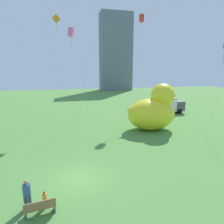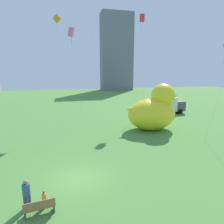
# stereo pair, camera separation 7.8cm
# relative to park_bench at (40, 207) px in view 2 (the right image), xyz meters

# --- Properties ---
(ground_plane) EXTENTS (140.00, 140.00, 0.00)m
(ground_plane) POSITION_rel_park_bench_xyz_m (2.29, 3.09, -0.47)
(ground_plane) COLOR #50863B
(park_bench) EXTENTS (1.62, 0.65, 0.90)m
(park_bench) POSITION_rel_park_bench_xyz_m (0.00, 0.00, 0.00)
(park_bench) COLOR olive
(park_bench) RESTS_ON ground
(person_adult) EXTENTS (0.41, 0.41, 1.69)m
(person_adult) POSITION_rel_park_bench_xyz_m (-0.71, 0.75, 0.46)
(person_adult) COLOR #38476B
(person_adult) RESTS_ON ground
(person_child) EXTENTS (0.24, 0.24, 1.00)m
(person_child) POSITION_rel_park_bench_xyz_m (0.19, 0.57, 0.08)
(person_child) COLOR silver
(person_child) RESTS_ON ground
(giant_inflatable_duck) EXTENTS (7.06, 4.53, 5.85)m
(giant_inflatable_duck) POSITION_rel_park_bench_xyz_m (12.51, 12.77, 2.02)
(giant_inflatable_duck) COLOR yellow
(giant_inflatable_duck) RESTS_ON ground
(box_truck) EXTENTS (5.95, 2.45, 2.85)m
(box_truck) POSITION_rel_park_bench_xyz_m (19.15, 21.23, 0.97)
(box_truck) COLOR white
(box_truck) RESTS_ON ground
(city_skyline) EXTENTS (69.31, 14.52, 41.05)m
(city_skyline) POSITION_rel_park_bench_xyz_m (-14.58, 67.86, 17.29)
(city_skyline) COLOR gray
(city_skyline) RESTS_ON ground
(kite_pink) EXTENTS (3.14, 3.52, 13.02)m
(kite_pink) POSITION_rel_park_bench_xyz_m (2.98, 18.46, 11.84)
(kite_pink) COLOR silver
(kite_pink) RESTS_ON ground
(kite_orange) EXTENTS (2.47, 1.87, 15.30)m
(kite_orange) POSITION_rel_park_bench_xyz_m (1.15, 21.37, 13.39)
(kite_orange) COLOR silver
(kite_orange) RESTS_ON ground
(kite_red) EXTENTS (0.96, 0.97, 16.04)m
(kite_red) POSITION_rel_park_bench_xyz_m (14.08, 21.26, 14.87)
(kite_red) COLOR silver
(kite_red) RESTS_ON ground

